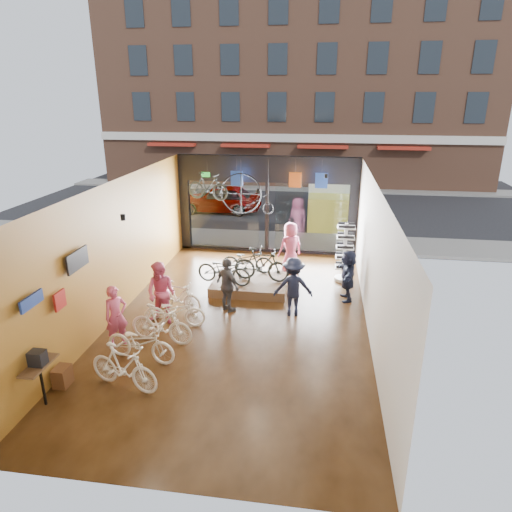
% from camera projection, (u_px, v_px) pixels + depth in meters
% --- Properties ---
extents(ground_plane, '(7.00, 12.00, 0.04)m').
position_uv_depth(ground_plane, '(241.00, 320.00, 12.87)').
color(ground_plane, black).
rests_on(ground_plane, ground).
extents(ceiling, '(7.00, 12.00, 0.04)m').
position_uv_depth(ceiling, '(239.00, 185.00, 11.58)').
color(ceiling, black).
rests_on(ceiling, ground).
extents(wall_left, '(0.04, 12.00, 3.80)m').
position_uv_depth(wall_left, '(116.00, 250.00, 12.71)').
color(wall_left, '#A86220').
rests_on(wall_left, ground).
extents(wall_right, '(0.04, 12.00, 3.80)m').
position_uv_depth(wall_right, '(374.00, 262.00, 11.75)').
color(wall_right, beige).
rests_on(wall_right, ground).
extents(wall_back, '(7.00, 0.04, 3.80)m').
position_uv_depth(wall_back, '(166.00, 393.00, 6.62)').
color(wall_back, beige).
rests_on(wall_back, ground).
extents(storefront, '(7.00, 0.26, 3.80)m').
position_uv_depth(storefront, '(267.00, 205.00, 17.82)').
color(storefront, black).
rests_on(storefront, ground).
extents(exit_sign, '(0.35, 0.06, 0.18)m').
position_uv_depth(exit_sign, '(206.00, 174.00, 17.65)').
color(exit_sign, '#198C26').
rests_on(exit_sign, storefront).
extents(street_road, '(30.00, 18.00, 0.02)m').
position_uv_depth(street_road, '(286.00, 202.00, 26.85)').
color(street_road, black).
rests_on(street_road, ground).
extents(sidewalk_near, '(30.00, 2.40, 0.12)m').
position_uv_depth(sidewalk_near, '(270.00, 240.00, 19.56)').
color(sidewalk_near, slate).
rests_on(sidewalk_near, ground).
extents(sidewalk_far, '(30.00, 2.00, 0.12)m').
position_uv_depth(sidewalk_far, '(291.00, 188.00, 30.55)').
color(sidewalk_far, slate).
rests_on(sidewalk_far, ground).
extents(opposite_building, '(26.00, 5.00, 14.00)m').
position_uv_depth(opposite_building, '(296.00, 78.00, 30.55)').
color(opposite_building, brown).
rests_on(opposite_building, ground).
extents(street_car, '(4.34, 1.75, 1.48)m').
position_uv_depth(street_car, '(220.00, 199.00, 24.25)').
color(street_car, gray).
rests_on(street_car, street_road).
extents(box_truck, '(2.00, 5.99, 2.36)m').
position_uv_depth(box_truck, '(329.00, 198.00, 22.38)').
color(box_truck, silver).
rests_on(box_truck, street_road).
extents(floor_bike_1, '(1.78, 0.92, 1.03)m').
position_uv_depth(floor_bike_1, '(124.00, 367.00, 9.71)').
color(floor_bike_1, '#EFE3CE').
rests_on(floor_bike_1, ground_plane).
extents(floor_bike_2, '(1.86, 0.92, 0.94)m').
position_uv_depth(floor_bike_2, '(141.00, 342.00, 10.75)').
color(floor_bike_2, '#EFE3CE').
rests_on(floor_bike_2, ground_plane).
extents(floor_bike_3, '(1.76, 0.76, 1.02)m').
position_uv_depth(floor_bike_3, '(161.00, 324.00, 11.52)').
color(floor_bike_3, '#EFE3CE').
rests_on(floor_bike_3, ground_plane).
extents(floor_bike_4, '(1.72, 0.76, 0.87)m').
position_uv_depth(floor_bike_4, '(175.00, 311.00, 12.36)').
color(floor_bike_4, '#EFE3CE').
rests_on(floor_bike_4, ground_plane).
extents(floor_bike_5, '(1.58, 0.84, 0.92)m').
position_uv_depth(floor_bike_5, '(178.00, 296.00, 13.24)').
color(floor_bike_5, '#EFE3CE').
rests_on(floor_bike_5, ground_plane).
extents(display_platform, '(2.40, 1.80, 0.30)m').
position_uv_depth(display_platform, '(250.00, 285.00, 14.82)').
color(display_platform, '#4F2F1E').
rests_on(display_platform, ground_plane).
extents(display_bike_left, '(1.89, 0.99, 0.95)m').
position_uv_depth(display_bike_left, '(224.00, 270.00, 14.36)').
color(display_bike_left, '#212624').
rests_on(display_bike_left, display_platform).
extents(display_bike_mid, '(1.85, 0.69, 1.08)m').
position_uv_depth(display_bike_mid, '(261.00, 265.00, 14.57)').
color(display_bike_mid, '#212624').
rests_on(display_bike_mid, display_platform).
extents(display_bike_right, '(1.74, 0.70, 0.90)m').
position_uv_depth(display_bike_right, '(247.00, 260.00, 15.25)').
color(display_bike_right, '#212624').
rests_on(display_bike_right, display_platform).
extents(customer_0, '(0.68, 0.68, 1.59)m').
position_uv_depth(customer_0, '(116.00, 316.00, 11.31)').
color(customer_0, '#CC4C72').
rests_on(customer_0, ground_plane).
extents(customer_1, '(0.97, 0.82, 1.77)m').
position_uv_depth(customer_1, '(161.00, 293.00, 12.40)').
color(customer_1, '#CC4C72').
rests_on(customer_1, ground_plane).
extents(customer_2, '(0.97, 0.92, 1.62)m').
position_uv_depth(customer_2, '(228.00, 285.00, 13.09)').
color(customer_2, '#3F3F44').
rests_on(customer_2, ground_plane).
extents(customer_3, '(1.17, 0.74, 1.73)m').
position_uv_depth(customer_3, '(293.00, 287.00, 12.87)').
color(customer_3, '#161C33').
rests_on(customer_3, ground_plane).
extents(customer_4, '(1.05, 0.94, 1.80)m').
position_uv_depth(customer_4, '(290.00, 247.00, 16.03)').
color(customer_4, '#CC4C72').
rests_on(customer_4, ground_plane).
extents(customer_5, '(0.57, 1.51, 1.60)m').
position_uv_depth(customer_5, '(348.00, 275.00, 13.85)').
color(customer_5, '#161C33').
rests_on(customer_5, ground_plane).
extents(sunglasses_rack, '(0.69, 0.61, 2.01)m').
position_uv_depth(sunglasses_rack, '(345.00, 252.00, 15.23)').
color(sunglasses_rack, white).
rests_on(sunglasses_rack, ground_plane).
extents(wall_merch, '(0.40, 2.40, 2.60)m').
position_uv_depth(wall_merch, '(53.00, 330.00, 9.63)').
color(wall_merch, navy).
rests_on(wall_merch, wall_left).
extents(penny_farthing, '(1.90, 0.06, 1.52)m').
position_uv_depth(penny_farthing, '(250.00, 195.00, 16.64)').
color(penny_farthing, black).
rests_on(penny_farthing, ceiling).
extents(hung_bike, '(1.64, 0.86, 0.95)m').
position_uv_depth(hung_bike, '(208.00, 186.00, 16.06)').
color(hung_bike, '#212624').
rests_on(hung_bike, ceiling).
extents(jersey_left, '(0.45, 0.03, 0.55)m').
position_uv_depth(jersey_left, '(237.00, 178.00, 16.83)').
color(jersey_left, '#1E3F99').
rests_on(jersey_left, ceiling).
extents(jersey_mid, '(0.45, 0.03, 0.55)m').
position_uv_depth(jersey_mid, '(295.00, 180.00, 16.53)').
color(jersey_mid, '#CC5919').
rests_on(jersey_mid, ceiling).
extents(jersey_right, '(0.45, 0.03, 0.55)m').
position_uv_depth(jersey_right, '(321.00, 181.00, 16.40)').
color(jersey_right, '#1E3F99').
rests_on(jersey_right, ceiling).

